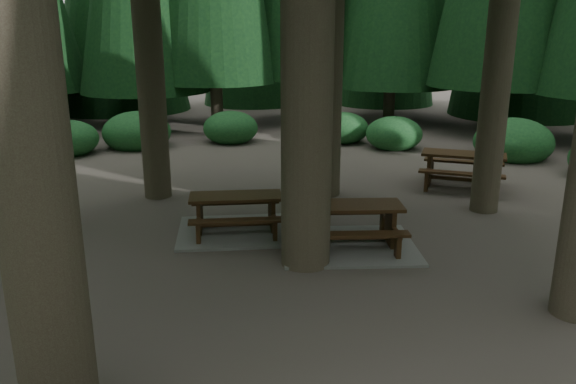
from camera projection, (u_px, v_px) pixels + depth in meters
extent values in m
plane|color=#4F4840|center=(263.00, 272.00, 9.37)|extent=(80.00, 80.00, 0.00)
cube|color=gray|center=(348.00, 245.00, 10.47)|extent=(2.84, 2.51, 0.05)
cube|color=#352010|center=(350.00, 206.00, 10.25)|extent=(2.04, 1.15, 0.06)
cube|color=#352010|center=(344.00, 211.00, 10.95)|extent=(1.94, 0.68, 0.05)
cube|color=#352010|center=(355.00, 235.00, 9.72)|extent=(1.94, 0.68, 0.05)
cube|color=#352010|center=(308.00, 228.00, 10.34)|extent=(0.21, 0.59, 0.77)
cube|color=#352010|center=(308.00, 225.00, 10.32)|extent=(0.42, 1.53, 0.06)
cube|color=#352010|center=(390.00, 227.00, 10.40)|extent=(0.21, 0.59, 0.77)
cube|color=#352010|center=(390.00, 223.00, 10.38)|extent=(0.42, 1.53, 0.06)
cube|color=#352010|center=(349.00, 237.00, 10.42)|extent=(1.58, 0.43, 0.09)
cube|color=gray|center=(237.00, 231.00, 11.20)|extent=(2.56, 2.23, 0.05)
cube|color=#352010|center=(236.00, 196.00, 11.00)|extent=(1.89, 0.97, 0.06)
cube|color=#352010|center=(236.00, 202.00, 11.65)|extent=(1.82, 0.52, 0.05)
cube|color=#352010|center=(237.00, 221.00, 10.51)|extent=(1.82, 0.52, 0.05)
cube|color=#352010|center=(199.00, 217.00, 11.03)|extent=(0.16, 0.56, 0.72)
cube|color=#352010|center=(199.00, 214.00, 11.02)|extent=(0.30, 1.45, 0.06)
cube|color=#352010|center=(272.00, 214.00, 11.18)|extent=(0.16, 0.56, 0.72)
cube|color=#352010|center=(272.00, 211.00, 11.16)|extent=(0.30, 1.45, 0.06)
cube|color=#352010|center=(236.00, 224.00, 11.16)|extent=(1.49, 0.31, 0.08)
cube|color=#352010|center=(464.00, 154.00, 14.18)|extent=(2.14, 1.79, 0.07)
cube|color=#352010|center=(464.00, 162.00, 14.89)|extent=(1.85, 1.37, 0.06)
cube|color=#352010|center=(461.00, 174.00, 13.66)|extent=(1.85, 1.37, 0.06)
cube|color=#352010|center=(430.00, 169.00, 14.56)|extent=(0.42, 0.57, 0.82)
cube|color=#352010|center=(430.00, 166.00, 14.54)|extent=(0.99, 1.41, 0.07)
cube|color=#352010|center=(496.00, 174.00, 14.05)|extent=(0.42, 0.57, 0.82)
cube|color=#352010|center=(496.00, 171.00, 14.03)|extent=(0.99, 1.41, 0.07)
cube|color=#352010|center=(462.00, 179.00, 14.36)|extent=(1.46, 1.02, 0.09)
ellipsoid|color=#1B5028|center=(513.00, 145.00, 17.56)|extent=(2.42, 2.42, 1.49)
ellipsoid|color=#1B5028|center=(394.00, 137.00, 18.90)|extent=(1.90, 1.90, 1.17)
ellipsoid|color=#1B5028|center=(343.00, 131.00, 19.95)|extent=(1.84, 1.84, 1.13)
ellipsoid|color=#1B5028|center=(231.00, 131.00, 20.01)|extent=(1.95, 1.95, 1.20)
ellipsoid|color=#1B5028|center=(137.00, 135.00, 19.18)|extent=(2.31, 2.31, 1.42)
ellipsoid|color=#1B5028|center=(68.00, 142.00, 18.05)|extent=(1.93, 1.93, 1.19)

